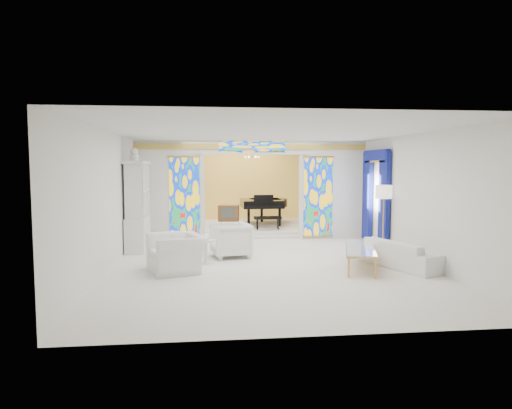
{
  "coord_description": "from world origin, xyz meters",
  "views": [
    {
      "loc": [
        -1.38,
        -11.78,
        2.28
      ],
      "look_at": [
        -0.07,
        0.2,
        1.23
      ],
      "focal_mm": 32.0,
      "sensor_mm": 36.0,
      "label": 1
    }
  ],
  "objects": [
    {
      "name": "ceiling",
      "position": [
        0.0,
        0.0,
        3.0
      ],
      "size": [
        7.0,
        12.0,
        0.02
      ],
      "primitive_type": "cube",
      "color": "silver",
      "rests_on": "wall_back"
    },
    {
      "name": "vase",
      "position": [
        -1.41,
        -1.28,
        0.64
      ],
      "size": [
        0.18,
        0.18,
        0.18
      ],
      "primitive_type": "imported",
      "rotation": [
        0.0,
        0.0,
        0.02
      ],
      "color": "white",
      "rests_on": "side_table"
    },
    {
      "name": "sofa",
      "position": [
        2.95,
        -2.13,
        0.3
      ],
      "size": [
        1.53,
        2.22,
        0.6
      ],
      "primitive_type": "imported",
      "rotation": [
        0.0,
        0.0,
        1.96
      ],
      "color": "silver",
      "rests_on": "floor"
    },
    {
      "name": "chandelier",
      "position": [
        0.2,
        4.0,
        2.55
      ],
      "size": [
        0.48,
        0.48,
        0.3
      ],
      "primitive_type": "cylinder",
      "color": "#C18E43",
      "rests_on": "ceiling"
    },
    {
      "name": "wall_back",
      "position": [
        0.0,
        6.0,
        1.5
      ],
      "size": [
        7.0,
        0.02,
        3.0
      ],
      "primitive_type": "cube",
      "color": "white",
      "rests_on": "floor"
    },
    {
      "name": "wall_front",
      "position": [
        0.0,
        -6.0,
        1.5
      ],
      "size": [
        7.0,
        0.02,
        3.0
      ],
      "primitive_type": "cube",
      "color": "white",
      "rests_on": "floor"
    },
    {
      "name": "armchair_left",
      "position": [
        -2.04,
        -1.99,
        0.39
      ],
      "size": [
        1.39,
        1.48,
        0.79
      ],
      "primitive_type": "imported",
      "rotation": [
        0.0,
        0.0,
        -1.25
      ],
      "color": "white",
      "rests_on": "floor"
    },
    {
      "name": "alcove_platform",
      "position": [
        0.0,
        4.1,
        0.09
      ],
      "size": [
        6.8,
        3.8,
        0.18
      ],
      "primitive_type": "cube",
      "color": "white",
      "rests_on": "floor"
    },
    {
      "name": "gold_curtain_back",
      "position": [
        0.0,
        5.88,
        1.5
      ],
      "size": [
        6.7,
        0.1,
        2.9
      ],
      "primitive_type": "cube",
      "color": "#EDBA52",
      "rests_on": "wall_back"
    },
    {
      "name": "side_table",
      "position": [
        -1.41,
        -1.28,
        0.36
      ],
      "size": [
        0.5,
        0.5,
        0.55
      ],
      "rotation": [
        0.0,
        0.0,
        0.14
      ],
      "color": "silver",
      "rests_on": "floor"
    },
    {
      "name": "stained_glass_right",
      "position": [
        2.03,
        1.89,
        1.3
      ],
      "size": [
        0.9,
        0.04,
        2.4
      ],
      "primitive_type": "cube",
      "color": "gold",
      "rests_on": "partition_wall"
    },
    {
      "name": "stained_glass_left",
      "position": [
        -2.03,
        1.89,
        1.3
      ],
      "size": [
        0.9,
        0.04,
        2.4
      ],
      "primitive_type": "cube",
      "color": "gold",
      "rests_on": "partition_wall"
    },
    {
      "name": "stained_glass_transom",
      "position": [
        0.0,
        1.89,
        2.82
      ],
      "size": [
        2.0,
        0.04,
        0.34
      ],
      "primitive_type": "cube",
      "color": "gold",
      "rests_on": "partition_wall"
    },
    {
      "name": "floor",
      "position": [
        0.0,
        0.0,
        0.0
      ],
      "size": [
        12.0,
        12.0,
        0.0
      ],
      "primitive_type": "plane",
      "color": "white",
      "rests_on": "ground"
    },
    {
      "name": "tv_console",
      "position": [
        -0.65,
        3.28,
        0.68
      ],
      "size": [
        0.73,
        0.56,
        0.76
      ],
      "rotation": [
        0.0,
        0.0,
        -0.19
      ],
      "color": "brown",
      "rests_on": "alcove_platform"
    },
    {
      "name": "wall_right",
      "position": [
        3.5,
        0.0,
        1.5
      ],
      "size": [
        0.02,
        12.0,
        3.0
      ],
      "primitive_type": "cube",
      "color": "white",
      "rests_on": "floor"
    },
    {
      "name": "partition_wall",
      "position": [
        0.0,
        2.0,
        1.65
      ],
      "size": [
        7.0,
        0.22,
        3.0
      ],
      "color": "white",
      "rests_on": "floor"
    },
    {
      "name": "china_cabinet",
      "position": [
        -3.22,
        0.6,
        1.17
      ],
      "size": [
        0.56,
        1.46,
        2.72
      ],
      "color": "silver",
      "rests_on": "floor"
    },
    {
      "name": "coffee_table",
      "position": [
        2.01,
        -2.09,
        0.42
      ],
      "size": [
        1.21,
        2.15,
        0.46
      ],
      "rotation": [
        0.0,
        0.0,
        -0.3
      ],
      "color": "white",
      "rests_on": "floor"
    },
    {
      "name": "blue_drapes",
      "position": [
        3.4,
        0.7,
        1.58
      ],
      "size": [
        0.14,
        1.85,
        2.65
      ],
      "color": "navy",
      "rests_on": "wall_right"
    },
    {
      "name": "wall_left",
      "position": [
        -3.5,
        0.0,
        1.5
      ],
      "size": [
        0.02,
        12.0,
        3.0
      ],
      "primitive_type": "cube",
      "color": "white",
      "rests_on": "floor"
    },
    {
      "name": "armchair_right",
      "position": [
        -0.79,
        -0.6,
        0.42
      ],
      "size": [
        1.07,
        1.04,
        0.85
      ],
      "primitive_type": "imported",
      "rotation": [
        0.0,
        0.0,
        -1.41
      ],
      "color": "white",
      "rests_on": "floor"
    },
    {
      "name": "floor_lamp",
      "position": [
        3.2,
        -0.41,
        1.5
      ],
      "size": [
        0.47,
        0.47,
        1.75
      ],
      "rotation": [
        0.0,
        0.0,
        -0.12
      ],
      "color": "#C18E43",
      "rests_on": "floor"
    },
    {
      "name": "grand_piano",
      "position": [
        0.68,
        4.31,
        0.91
      ],
      "size": [
        1.72,
        2.7,
        1.07
      ],
      "rotation": [
        0.0,
        0.0,
        0.02
      ],
      "color": "black",
      "rests_on": "alcove_platform"
    }
  ]
}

